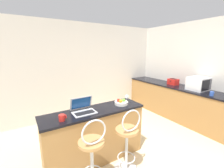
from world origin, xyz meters
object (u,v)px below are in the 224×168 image
at_px(bar_stool_near, 92,157).
at_px(mug_blue, 212,94).
at_px(laptop, 83,108).
at_px(wine_glass_tall, 127,97).
at_px(microwave, 198,84).
at_px(fruit_bowl, 121,102).
at_px(toaster, 173,82).
at_px(mug_red, 62,118).
at_px(bar_stool_far, 127,143).

bearing_deg(bar_stool_near, mug_blue, -1.57).
relative_size(laptop, wine_glass_tall, 2.50).
height_order(laptop, microwave, microwave).
bearing_deg(wine_glass_tall, fruit_bowl, -162.74).
relative_size(toaster, fruit_bowl, 1.04).
xyz_separation_m(toaster, mug_blue, (-0.22, -1.12, -0.03)).
height_order(toaster, fruit_bowl, toaster).
height_order(bar_stool_near, laptop, laptop).
height_order(laptop, fruit_bowl, laptop).
bearing_deg(mug_blue, toaster, 79.01).
relative_size(fruit_bowl, wine_glass_tall, 1.68).
relative_size(mug_red, mug_blue, 1.06).
distance_m(laptop, wine_glass_tall, 0.86).
distance_m(toaster, mug_red, 3.29).
bearing_deg(bar_stool_far, mug_red, 153.21).
relative_size(bar_stool_far, mug_blue, 11.00).
distance_m(bar_stool_far, toaster, 2.67).
height_order(microwave, mug_blue, microwave).
bearing_deg(mug_red, toaster, 11.03).
height_order(mug_red, mug_blue, mug_blue).
xyz_separation_m(bar_stool_near, laptop, (0.10, 0.55, 0.46)).
relative_size(bar_stool_near, bar_stool_far, 1.00).
distance_m(laptop, mug_blue, 2.73).
bearing_deg(bar_stool_near, laptop, 79.27).
height_order(bar_stool_near, toaster, toaster).
distance_m(bar_stool_far, microwave, 2.51).
distance_m(fruit_bowl, mug_blue, 2.04).
relative_size(bar_stool_near, fruit_bowl, 4.46).
height_order(bar_stool_near, mug_red, bar_stool_near).
xyz_separation_m(mug_red, fruit_bowl, (1.06, 0.09, -0.01)).
xyz_separation_m(microwave, toaster, (-0.01, 0.69, -0.08)).
distance_m(toaster, wine_glass_tall, 2.07).
bearing_deg(fruit_bowl, laptop, 176.42).
relative_size(bar_stool_near, toaster, 4.28).
height_order(fruit_bowl, wine_glass_tall, wine_glass_tall).
xyz_separation_m(bar_stool_near, bar_stool_far, (0.57, 0.00, 0.00)).
bearing_deg(wine_glass_tall, bar_stool_far, -125.53).
relative_size(microwave, toaster, 1.85).
relative_size(bar_stool_far, toaster, 4.28).
bearing_deg(mug_blue, wine_glass_tall, 160.53).
bearing_deg(mug_blue, laptop, 166.71).
distance_m(bar_stool_near, bar_stool_far, 0.57).
bearing_deg(laptop, bar_stool_near, -100.73).
relative_size(bar_stool_far, microwave, 2.31).
distance_m(toaster, fruit_bowl, 2.24).
bearing_deg(microwave, mug_red, 178.88).
bearing_deg(mug_red, bar_stool_near, -58.71).
bearing_deg(toaster, bar_stool_near, -160.68).
relative_size(bar_stool_far, mug_red, 10.34).
xyz_separation_m(wine_glass_tall, mug_blue, (1.79, -0.63, -0.05)).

